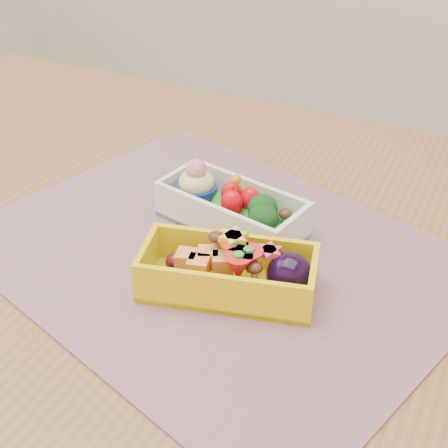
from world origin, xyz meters
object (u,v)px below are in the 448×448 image
at_px(placemat, 215,255).
at_px(bento_yellow, 232,272).
at_px(table, 196,318).
at_px(bento_white, 231,208).

distance_m(placemat, bento_yellow, 0.07).
relative_size(placemat, bento_yellow, 2.73).
xyz_separation_m(table, bento_yellow, (0.07, -0.05, 0.13)).
height_order(bento_white, bento_yellow, bento_white).
xyz_separation_m(placemat, bento_yellow, (0.04, -0.05, 0.03)).
xyz_separation_m(table, placemat, (0.03, -0.00, 0.10)).
distance_m(table, placemat, 0.10).
bearing_deg(table, bento_yellow, -35.47).
height_order(placemat, bento_yellow, bento_yellow).
height_order(table, bento_yellow, bento_yellow).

